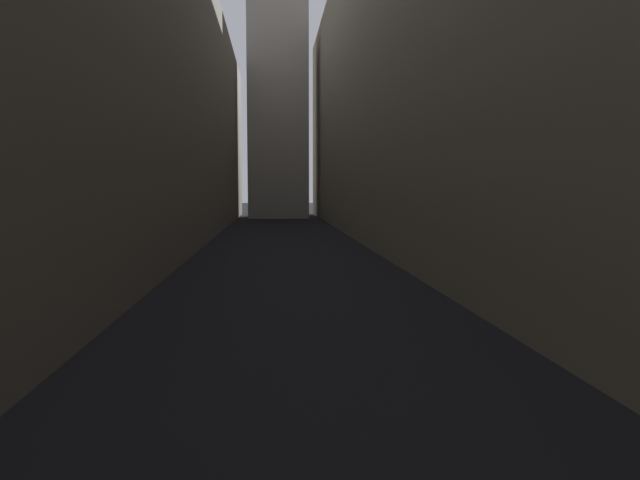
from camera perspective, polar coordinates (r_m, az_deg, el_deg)
ground_plane at (r=37.80m, az=-3.28°, el=-1.06°), size 264.00×264.00×0.00m
building_block_left at (r=41.54m, az=-19.96°, el=13.76°), size 11.97×108.00×21.05m
building_block_right at (r=42.14m, az=11.86°, el=16.74°), size 10.30×108.00×25.28m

